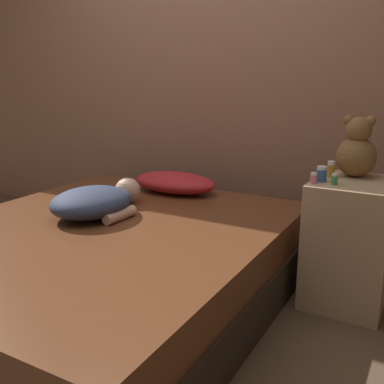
{
  "coord_description": "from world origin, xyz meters",
  "views": [
    {
      "loc": [
        1.47,
        -1.69,
        1.2
      ],
      "look_at": [
        0.39,
        0.25,
        0.61
      ],
      "focal_mm": 42.0,
      "sensor_mm": 36.0,
      "label": 1
    }
  ],
  "objects_px": {
    "bottle_blue": "(322,174)",
    "bottle_amber": "(331,169)",
    "pillow": "(174,182)",
    "bottle_green": "(335,179)",
    "teddy_bear": "(357,150)",
    "bottle_pink": "(314,178)",
    "person_lying": "(96,201)"
  },
  "relations": [
    {
      "from": "bottle_amber",
      "to": "teddy_bear",
      "type": "bearing_deg",
      "value": 38.35
    },
    {
      "from": "person_lying",
      "to": "bottle_amber",
      "type": "distance_m",
      "value": 1.29
    },
    {
      "from": "bottle_amber",
      "to": "bottle_blue",
      "type": "bearing_deg",
      "value": -99.29
    },
    {
      "from": "person_lying",
      "to": "teddy_bear",
      "type": "distance_m",
      "value": 1.44
    },
    {
      "from": "teddy_bear",
      "to": "bottle_pink",
      "type": "relative_size",
      "value": 5.83
    },
    {
      "from": "teddy_bear",
      "to": "pillow",
      "type": "bearing_deg",
      "value": 179.38
    },
    {
      "from": "pillow",
      "to": "bottle_pink",
      "type": "relative_size",
      "value": 10.61
    },
    {
      "from": "pillow",
      "to": "person_lying",
      "type": "xyz_separation_m",
      "value": [
        -0.12,
        -0.64,
        0.01
      ]
    },
    {
      "from": "bottle_blue",
      "to": "bottle_amber",
      "type": "distance_m",
      "value": 0.12
    },
    {
      "from": "pillow",
      "to": "person_lying",
      "type": "relative_size",
      "value": 0.92
    },
    {
      "from": "teddy_bear",
      "to": "bottle_pink",
      "type": "xyz_separation_m",
      "value": [
        -0.15,
        -0.27,
        -0.11
      ]
    },
    {
      "from": "teddy_bear",
      "to": "bottle_green",
      "type": "distance_m",
      "value": 0.28
    },
    {
      "from": "pillow",
      "to": "bottle_green",
      "type": "xyz_separation_m",
      "value": [
        1.08,
        -0.26,
        0.2
      ]
    },
    {
      "from": "pillow",
      "to": "bottle_amber",
      "type": "height_order",
      "value": "bottle_amber"
    },
    {
      "from": "person_lying",
      "to": "teddy_bear",
      "type": "bearing_deg",
      "value": 29.66
    },
    {
      "from": "bottle_blue",
      "to": "bottle_amber",
      "type": "xyz_separation_m",
      "value": [
        0.02,
        0.12,
        0.0
      ]
    },
    {
      "from": "teddy_bear",
      "to": "bottle_amber",
      "type": "distance_m",
      "value": 0.17
    },
    {
      "from": "bottle_blue",
      "to": "bottle_amber",
      "type": "relative_size",
      "value": 0.91
    },
    {
      "from": "bottle_blue",
      "to": "bottle_amber",
      "type": "bearing_deg",
      "value": 80.71
    },
    {
      "from": "person_lying",
      "to": "bottle_pink",
      "type": "bearing_deg",
      "value": 21.01
    },
    {
      "from": "bottle_blue",
      "to": "person_lying",
      "type": "bearing_deg",
      "value": -159.62
    },
    {
      "from": "teddy_bear",
      "to": "bottle_pink",
      "type": "height_order",
      "value": "teddy_bear"
    },
    {
      "from": "bottle_green",
      "to": "pillow",
      "type": "bearing_deg",
      "value": 166.56
    },
    {
      "from": "bottle_amber",
      "to": "bottle_green",
      "type": "bearing_deg",
      "value": -71.53
    },
    {
      "from": "pillow",
      "to": "person_lying",
      "type": "bearing_deg",
      "value": -100.78
    },
    {
      "from": "teddy_bear",
      "to": "bottle_amber",
      "type": "bearing_deg",
      "value": -141.65
    },
    {
      "from": "bottle_blue",
      "to": "bottle_pink",
      "type": "height_order",
      "value": "bottle_blue"
    },
    {
      "from": "bottle_blue",
      "to": "bottle_green",
      "type": "relative_size",
      "value": 1.39
    },
    {
      "from": "bottle_pink",
      "to": "bottle_blue",
      "type": "bearing_deg",
      "value": 70.21
    },
    {
      "from": "bottle_pink",
      "to": "pillow",
      "type": "bearing_deg",
      "value": 164.02
    },
    {
      "from": "person_lying",
      "to": "bottle_blue",
      "type": "height_order",
      "value": "bottle_blue"
    },
    {
      "from": "bottle_pink",
      "to": "bottle_green",
      "type": "relative_size",
      "value": 0.98
    }
  ]
}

